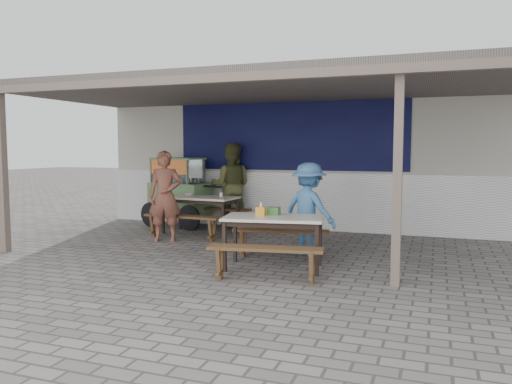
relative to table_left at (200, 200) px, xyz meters
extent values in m
plane|color=slate|center=(1.66, -1.72, -0.67)|extent=(60.00, 60.00, 0.00)
cube|color=#BBB7A8|center=(1.66, 1.88, 1.08)|extent=(9.00, 1.20, 3.50)
cube|color=white|center=(1.66, 1.25, -0.07)|extent=(9.00, 0.10, 1.20)
cube|color=#0D1240|center=(1.46, 1.26, 1.38)|extent=(5.00, 0.03, 1.60)
cube|color=#5E5450|center=(1.66, -0.72, 2.08)|extent=(9.00, 4.20, 0.12)
cube|color=#716155|center=(1.66, -2.77, 1.98)|extent=(9.00, 0.12, 0.12)
cube|color=#716155|center=(-2.24, -2.72, 0.68)|extent=(0.12, 0.12, 2.70)
cube|color=#716155|center=(4.01, -2.62, 0.68)|extent=(0.11, 0.11, 2.70)
cube|color=silver|center=(0.00, 0.00, 0.06)|extent=(1.51, 0.84, 0.04)
cube|color=black|center=(0.00, 0.00, 0.00)|extent=(1.41, 0.73, 0.06)
cube|color=black|center=(-0.69, -0.28, -0.32)|extent=(0.05, 0.05, 0.71)
cube|color=black|center=(0.66, -0.35, -0.32)|extent=(0.05, 0.05, 0.71)
cube|color=black|center=(-0.66, 0.35, -0.32)|extent=(0.05, 0.05, 0.71)
cube|color=black|center=(0.69, 0.28, -0.32)|extent=(0.05, 0.05, 0.71)
cube|color=brown|center=(-0.04, -0.66, -0.24)|extent=(1.59, 0.37, 0.04)
cube|color=brown|center=(-0.67, -0.62, -0.47)|extent=(0.07, 0.28, 0.41)
cube|color=brown|center=(0.60, -0.70, -0.47)|extent=(0.07, 0.28, 0.41)
cube|color=brown|center=(0.04, 0.66, -0.24)|extent=(1.59, 0.37, 0.04)
cube|color=brown|center=(-0.60, 0.70, -0.47)|extent=(0.07, 0.28, 0.41)
cube|color=brown|center=(0.67, 0.62, -0.47)|extent=(0.07, 0.28, 0.41)
cube|color=silver|center=(2.30, -2.29, 0.06)|extent=(1.50, 0.97, 0.04)
cube|color=black|center=(2.30, -2.29, 0.00)|extent=(1.39, 0.86, 0.06)
cube|color=black|center=(1.72, -2.71, -0.32)|extent=(0.05, 0.05, 0.71)
cube|color=black|center=(2.99, -2.51, -0.32)|extent=(0.05, 0.05, 0.71)
cube|color=black|center=(1.62, -2.08, -0.32)|extent=(0.05, 0.05, 0.71)
cube|color=black|center=(2.88, -1.88, -0.32)|extent=(0.05, 0.05, 0.71)
cube|color=brown|center=(2.42, -3.00, -0.24)|extent=(1.52, 0.52, 0.04)
cube|color=brown|center=(1.83, -3.09, -0.47)|extent=(0.09, 0.28, 0.41)
cube|color=brown|center=(3.01, -2.90, -0.47)|extent=(0.09, 0.28, 0.41)
cube|color=brown|center=(2.19, -1.59, -0.24)|extent=(1.52, 0.52, 0.04)
cube|color=brown|center=(1.60, -1.69, -0.47)|extent=(0.09, 0.28, 0.41)
cube|color=brown|center=(2.78, -1.49, -0.47)|extent=(0.09, 0.28, 0.41)
cube|color=#6A895B|center=(-0.82, 0.68, -0.05)|extent=(1.40, 0.90, 0.67)
cube|color=#6A895B|center=(-0.82, 0.68, -0.40)|extent=(1.34, 0.85, 0.05)
cylinder|color=black|center=(-1.41, 0.41, -0.40)|extent=(0.54, 0.14, 0.54)
cylinder|color=black|center=(-0.37, 0.22, -0.40)|extent=(0.54, 0.14, 0.54)
cube|color=silver|center=(-0.87, 0.69, 0.55)|extent=(1.15, 0.76, 0.53)
cube|color=#6A895B|center=(-0.87, 0.69, 0.82)|extent=(1.19, 0.80, 0.04)
cube|color=#ED4737|center=(-0.93, 0.38, 0.64)|extent=(0.95, 0.19, 0.31)
cylinder|color=black|center=(-0.07, 0.54, 0.24)|extent=(0.67, 0.16, 0.04)
imported|color=brown|center=(-0.24, -0.96, 0.16)|extent=(0.71, 0.57, 1.68)
imported|color=#4F522B|center=(0.27, 0.95, 0.24)|extent=(1.04, 0.91, 1.82)
imported|color=teal|center=(2.55, -1.23, 0.07)|extent=(1.10, 0.89, 1.49)
cube|color=orange|center=(2.11, -2.29, 0.14)|extent=(0.14, 0.14, 0.13)
cube|color=#33692E|center=(2.26, -2.14, 0.13)|extent=(0.18, 0.12, 0.11)
cylinder|color=white|center=(0.40, 0.16, 0.11)|extent=(0.07, 0.07, 0.08)
imported|color=white|center=(-0.31, 0.16, 0.10)|extent=(0.27, 0.27, 0.05)
camera|label=1|loc=(4.48, -8.96, 1.04)|focal=35.00mm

